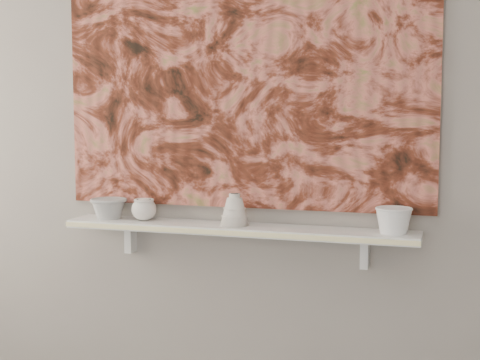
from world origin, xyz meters
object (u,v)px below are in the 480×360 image
at_px(bowl_grey, 109,208).
at_px(bowl_white, 394,220).
at_px(cup_cream, 144,209).
at_px(bell_vessel, 235,209).
at_px(shelf, 236,229).
at_px(painting, 243,69).

distance_m(bowl_grey, bowl_white, 1.15).
height_order(cup_cream, bell_vessel, bell_vessel).
bearing_deg(shelf, cup_cream, 180.00).
relative_size(shelf, bell_vessel, 11.21).
distance_m(shelf, bowl_grey, 0.56).
distance_m(painting, cup_cream, 0.69).
bearing_deg(cup_cream, painting, 11.52).
bearing_deg(bowl_grey, bowl_white, 0.00).
bearing_deg(bowl_white, cup_cream, 180.00).
relative_size(painting, cup_cream, 14.82).
relative_size(bowl_grey, bell_vessel, 1.22).
bearing_deg(bowl_grey, painting, 8.25).
xyz_separation_m(painting, bell_vessel, (-0.01, -0.08, -0.55)).
bearing_deg(bowl_grey, bell_vessel, 0.00).
relative_size(cup_cream, bell_vessel, 0.81).
distance_m(bowl_grey, bell_vessel, 0.55).
xyz_separation_m(painting, cup_cream, (-0.39, -0.08, -0.56)).
xyz_separation_m(bell_vessel, bowl_white, (0.61, 0.00, -0.01)).
bearing_deg(painting, shelf, -90.00).
height_order(shelf, painting, painting).
bearing_deg(painting, bowl_white, -7.66).
xyz_separation_m(shelf, bowl_white, (0.60, 0.00, 0.06)).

